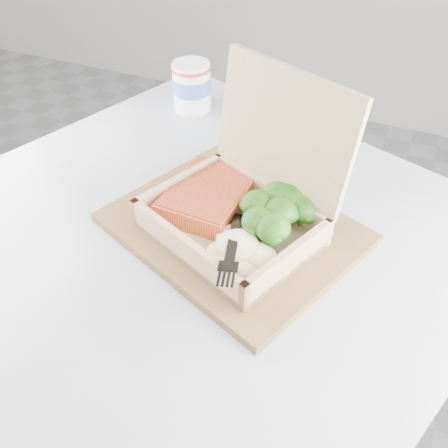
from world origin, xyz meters
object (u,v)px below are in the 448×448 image
at_px(cafe_table, 194,314).
at_px(paper_cup, 192,85).
at_px(serving_tray, 233,228).
at_px(takeout_container, 248,195).

height_order(cafe_table, paper_cup, paper_cup).
distance_m(serving_tray, takeout_container, 0.06).
bearing_deg(paper_cup, cafe_table, -65.50).
distance_m(cafe_table, serving_tray, 0.20).
bearing_deg(cafe_table, takeout_container, 27.12).
relative_size(cafe_table, paper_cup, 10.59).
height_order(serving_tray, paper_cup, paper_cup).
distance_m(cafe_table, paper_cup, 0.44).
height_order(cafe_table, takeout_container, takeout_container).
xyz_separation_m(takeout_container, paper_cup, (-0.23, 0.30, -0.02)).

